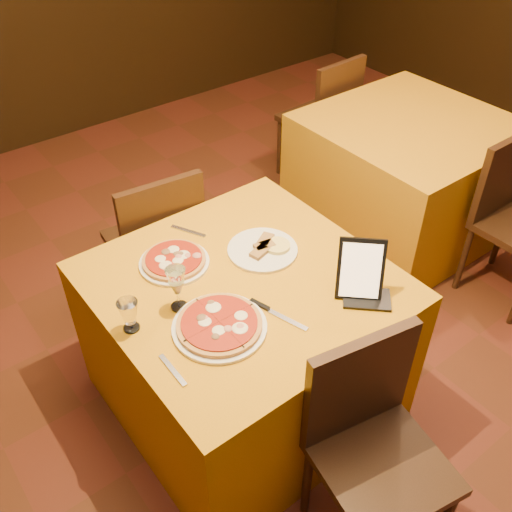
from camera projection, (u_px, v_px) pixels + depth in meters
floor at (383, 407)px, 2.70m from camera, size 6.00×7.00×0.01m
main_table at (244, 343)px, 2.50m from camera, size 1.10×1.10×0.75m
side_table at (404, 177)px, 3.56m from camera, size 1.10×1.10×0.75m
chair_main_near at (383, 466)px, 1.96m from camera, size 0.47×0.47×0.91m
chair_main_far at (153, 241)px, 2.93m from camera, size 0.41×0.41×0.91m
chair_side_far at (316, 118)px, 4.01m from camera, size 0.46×0.46×0.91m
pizza_near at (219, 326)px, 2.05m from camera, size 0.35×0.35×0.03m
pizza_far at (174, 261)px, 2.33m from camera, size 0.29×0.29×0.03m
cutlet_dish at (262, 249)px, 2.39m from camera, size 0.30×0.30×0.03m
wine_glass at (177, 289)px, 2.09m from camera, size 0.09×0.09×0.19m
water_glass at (129, 316)px, 2.02m from camera, size 0.08×0.08×0.13m
tablet at (361, 269)px, 2.13m from camera, size 0.19×0.19×0.23m
knife at (278, 315)px, 2.11m from camera, size 0.09×0.25×0.01m
fork_near at (173, 370)px, 1.91m from camera, size 0.02×0.16×0.01m
fork_far at (188, 231)px, 2.50m from camera, size 0.09×0.16×0.01m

